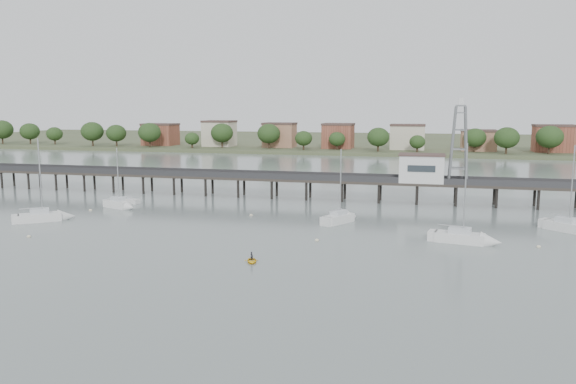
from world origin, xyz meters
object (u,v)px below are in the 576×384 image
(sailboat_d, at_px, (470,239))
(sailboat_a, at_px, (49,217))
(lattice_tower, at_px, (459,145))
(sailboat_b, at_px, (121,205))
(white_tender, at_px, (130,201))
(sailboat_e, at_px, (574,228))
(sailboat_c, at_px, (343,218))
(pier, at_px, (291,179))
(yellow_dinghy, at_px, (252,262))

(sailboat_d, height_order, sailboat_a, sailboat_d)
(lattice_tower, distance_m, sailboat_b, 61.93)
(lattice_tower, height_order, white_tender, lattice_tower)
(sailboat_d, relative_size, white_tender, 3.65)
(sailboat_d, height_order, white_tender, sailboat_d)
(white_tender, bearing_deg, sailboat_e, 5.45)
(sailboat_c, bearing_deg, sailboat_a, 132.98)
(sailboat_d, distance_m, sailboat_b, 59.82)
(pier, relative_size, sailboat_d, 10.72)
(lattice_tower, height_order, sailboat_b, lattice_tower)
(sailboat_b, bearing_deg, sailboat_e, 20.16)
(sailboat_c, relative_size, yellow_dinghy, 5.08)
(pier, xyz_separation_m, lattice_tower, (31.50, 0.00, 7.31))
(pier, xyz_separation_m, yellow_dinghy, (6.59, -46.51, -3.79))
(sailboat_b, xyz_separation_m, yellow_dinghy, (33.26, -28.00, -0.65))
(pier, relative_size, sailboat_a, 10.84)
(lattice_tower, bearing_deg, sailboat_e, -52.90)
(lattice_tower, relative_size, white_tender, 4.05)
(sailboat_d, bearing_deg, lattice_tower, 101.28)
(lattice_tower, xyz_separation_m, sailboat_e, (15.37, -20.32, -10.46))
(sailboat_e, distance_m, white_tender, 75.17)
(pier, xyz_separation_m, sailboat_d, (31.88, -30.79, -3.16))
(lattice_tower, xyz_separation_m, sailboat_a, (-63.49, -31.17, -10.46))
(sailboat_a, distance_m, sailboat_e, 79.60)
(sailboat_c, relative_size, white_tender, 3.16)
(sailboat_b, distance_m, sailboat_a, 13.73)
(sailboat_c, relative_size, sailboat_a, 0.87)
(sailboat_a, xyz_separation_m, white_tender, (4.02, 17.91, -0.20))
(lattice_tower, relative_size, sailboat_a, 1.12)
(sailboat_a, relative_size, yellow_dinghy, 5.81)
(sailboat_b, height_order, yellow_dinghy, sailboat_b)
(sailboat_c, xyz_separation_m, white_tender, (-41.41, 7.59, -0.21))
(yellow_dinghy, bearing_deg, white_tender, 116.49)
(sailboat_c, xyz_separation_m, yellow_dinghy, (-6.84, -25.66, -0.65))
(sailboat_d, distance_m, sailboat_a, 63.87)
(pier, height_order, sailboat_b, sailboat_b)
(sailboat_d, distance_m, yellow_dinghy, 29.78)
(sailboat_d, bearing_deg, sailboat_c, 162.24)
(sailboat_c, distance_m, sailboat_a, 46.58)
(sailboat_a, bearing_deg, sailboat_b, 28.68)
(sailboat_d, relative_size, sailboat_b, 1.24)
(white_tender, bearing_deg, sailboat_d, -5.49)
(sailboat_b, height_order, sailboat_e, sailboat_e)
(sailboat_e, bearing_deg, pier, -162.01)
(lattice_tower, height_order, sailboat_e, lattice_tower)
(sailboat_d, bearing_deg, sailboat_e, 45.52)
(sailboat_c, bearing_deg, yellow_dinghy, -164.75)
(pier, bearing_deg, yellow_dinghy, -81.93)
(sailboat_d, relative_size, sailboat_a, 1.01)
(white_tender, bearing_deg, pier, 36.21)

